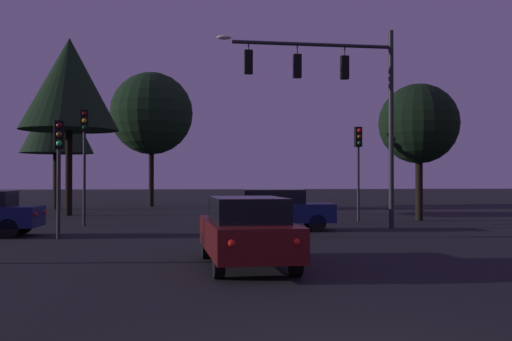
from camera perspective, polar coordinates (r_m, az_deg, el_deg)
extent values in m
plane|color=black|center=(30.59, -3.01, -4.40)|extent=(168.00, 168.00, 0.00)
cylinder|color=#232326|center=(24.22, 12.60, 3.81)|extent=(0.20, 0.20, 7.72)
cylinder|color=#232326|center=(23.74, 5.40, 11.72)|extent=(6.25, 0.44, 0.14)
ellipsoid|color=#F4EACC|center=(23.18, -3.02, 12.41)|extent=(0.56, 0.28, 0.16)
cylinder|color=#232326|center=(24.03, 8.34, 11.08)|extent=(0.05, 0.05, 0.40)
cube|color=black|center=(23.91, 8.34, 9.56)|extent=(0.31, 0.25, 0.90)
sphere|color=red|center=(24.09, 8.24, 10.16)|extent=(0.18, 0.18, 0.18)
sphere|color=#56380C|center=(24.04, 8.24, 9.50)|extent=(0.18, 0.18, 0.18)
sphere|color=#0C4219|center=(23.99, 8.24, 8.84)|extent=(0.18, 0.18, 0.18)
cylinder|color=#232326|center=(23.55, 3.90, 11.32)|extent=(0.05, 0.05, 0.40)
cube|color=black|center=(23.42, 3.90, 9.77)|extent=(0.31, 0.25, 0.90)
sphere|color=red|center=(23.61, 3.82, 10.38)|extent=(0.18, 0.18, 0.18)
sphere|color=#56380C|center=(23.56, 3.82, 9.71)|extent=(0.18, 0.18, 0.18)
sphere|color=#0C4219|center=(23.51, 3.82, 9.04)|extent=(0.18, 0.18, 0.18)
cylinder|color=#232326|center=(23.23, -0.71, 11.62)|extent=(0.05, 0.05, 0.30)
cube|color=black|center=(23.10, -0.71, 10.17)|extent=(0.31, 0.25, 0.90)
sphere|color=red|center=(23.29, -0.76, 10.78)|extent=(0.18, 0.18, 0.18)
sphere|color=#56380C|center=(23.24, -0.76, 10.11)|extent=(0.18, 0.18, 0.18)
sphere|color=#0C4219|center=(23.19, -0.76, 9.43)|extent=(0.18, 0.18, 0.18)
cylinder|color=#232326|center=(27.56, 9.60, -1.28)|extent=(0.12, 0.12, 3.36)
cube|color=black|center=(27.63, 9.59, 3.14)|extent=(0.32, 0.27, 0.90)
sphere|color=red|center=(27.52, 9.70, 3.74)|extent=(0.18, 0.18, 0.18)
sphere|color=#56380C|center=(27.50, 9.70, 3.16)|extent=(0.18, 0.18, 0.18)
sphere|color=#0C4219|center=(27.48, 9.70, 2.58)|extent=(0.18, 0.18, 0.18)
cylinder|color=#232326|center=(25.73, -15.85, -0.75)|extent=(0.12, 0.12, 3.85)
cube|color=black|center=(25.84, -15.83, 4.52)|extent=(0.33, 0.28, 0.90)
sphere|color=#4C0A0A|center=(25.73, -15.84, 5.17)|extent=(0.18, 0.18, 0.18)
sphere|color=#F9A319|center=(25.70, -15.85, 4.55)|extent=(0.18, 0.18, 0.18)
sphere|color=#0C4219|center=(25.68, -15.85, 3.93)|extent=(0.18, 0.18, 0.18)
cylinder|color=#232326|center=(20.34, -18.09, -2.10)|extent=(0.12, 0.12, 2.88)
cube|color=black|center=(20.38, -18.06, 3.22)|extent=(0.35, 0.31, 0.90)
sphere|color=#4C0A0A|center=(20.26, -18.03, 4.04)|extent=(0.18, 0.18, 0.18)
sphere|color=#56380C|center=(20.24, -18.04, 3.25)|extent=(0.18, 0.18, 0.18)
sphere|color=#1EE04C|center=(20.23, -18.04, 2.46)|extent=(0.18, 0.18, 0.18)
cube|color=#4C0F0F|center=(13.28, -0.92, -6.22)|extent=(1.95, 4.57, 0.68)
cube|color=black|center=(13.09, -0.82, -3.67)|extent=(1.60, 2.50, 0.52)
cylinder|color=black|center=(14.70, -4.70, -7.03)|extent=(0.23, 0.65, 0.64)
cylinder|color=black|center=(14.90, 1.14, -6.95)|extent=(0.23, 0.65, 0.64)
cylinder|color=black|center=(11.77, -3.53, -8.59)|extent=(0.23, 0.65, 0.64)
cylinder|color=black|center=(12.02, 3.73, -8.43)|extent=(0.23, 0.65, 0.64)
sphere|color=red|center=(10.97, -2.30, -6.84)|extent=(0.14, 0.14, 0.14)
sphere|color=red|center=(11.18, 3.84, -6.73)|extent=(0.14, 0.14, 0.14)
cylinder|color=black|center=(21.12, -22.24, -5.08)|extent=(0.64, 0.21, 0.64)
cylinder|color=black|center=(22.61, -21.10, -4.80)|extent=(0.64, 0.21, 0.64)
sphere|color=red|center=(21.04, -20.09, -3.90)|extent=(0.14, 0.14, 0.14)
sphere|color=red|center=(22.23, -19.29, -3.74)|extent=(0.14, 0.14, 0.14)
cube|color=#0F1947|center=(22.65, 2.07, -3.98)|extent=(4.23, 2.10, 0.68)
cube|color=black|center=(22.61, 1.69, -2.47)|extent=(2.32, 1.72, 0.52)
cylinder|color=black|center=(23.62, 5.21, -4.68)|extent=(0.65, 0.24, 0.64)
cylinder|color=black|center=(22.01, 5.78, -4.96)|extent=(0.65, 0.24, 0.64)
cylinder|color=black|center=(23.42, -1.42, -4.71)|extent=(0.65, 0.24, 0.64)
cylinder|color=black|center=(21.79, -1.34, -5.00)|extent=(0.65, 0.24, 0.64)
sphere|color=red|center=(23.21, -3.17, -3.66)|extent=(0.14, 0.14, 0.14)
sphere|color=red|center=(21.93, -3.21, -3.82)|extent=(0.14, 0.14, 0.14)
cylinder|color=black|center=(42.83, -9.82, -0.35)|extent=(0.36, 0.36, 4.49)
sphere|color=black|center=(43.07, -9.81, 5.32)|extent=(5.74, 5.74, 5.74)
cylinder|color=black|center=(29.06, 15.10, -1.41)|extent=(0.34, 0.34, 3.19)
sphere|color=black|center=(29.17, 15.08, 4.28)|extent=(3.71, 3.71, 3.71)
cylinder|color=black|center=(33.27, -17.19, -0.21)|extent=(0.35, 0.35, 4.49)
cone|color=black|center=(33.64, -17.16, 7.80)|extent=(5.15, 5.15, 4.89)
cylinder|color=black|center=(40.38, -18.23, -0.96)|extent=(0.48, 0.48, 3.55)
cone|color=black|center=(40.58, -18.20, 4.87)|extent=(4.55, 4.55, 4.70)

